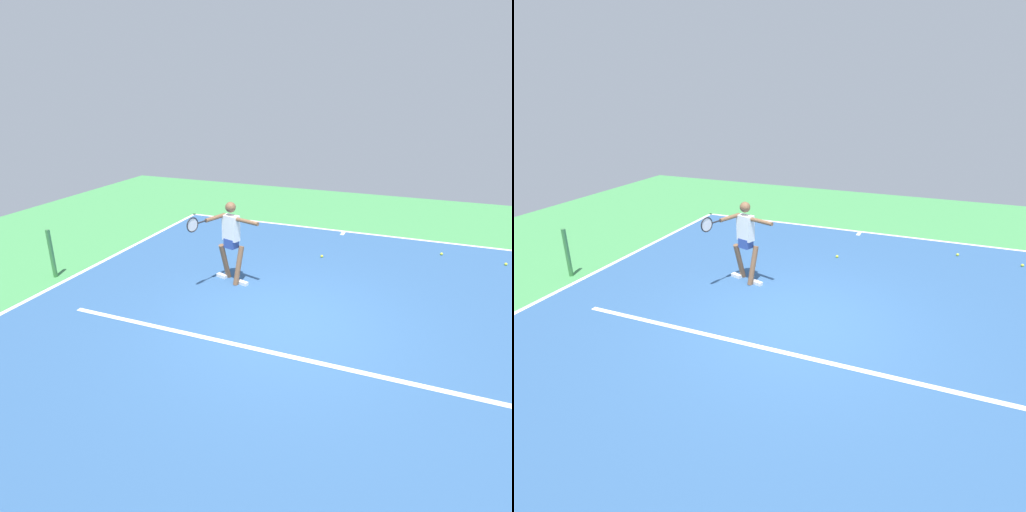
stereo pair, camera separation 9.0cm
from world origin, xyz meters
The scene contains 11 objects.
ground_plane centered at (0.00, 0.00, 0.00)m, with size 20.97×20.97×0.00m, color #428E4C.
court_surface centered at (0.00, 0.00, 0.00)m, with size 9.86×11.07×0.00m, color #2D5484.
court_line_baseline_near centered at (0.00, -5.48, 0.00)m, with size 9.86×0.10×0.01m, color white.
court_line_sideline_right centered at (4.88, 0.00, 0.00)m, with size 0.10×11.07×0.01m, color white.
court_line_service centered at (0.00, 0.98, 0.00)m, with size 7.39×0.10×0.01m, color white.
court_line_centre_mark centered at (0.00, -5.28, 0.00)m, with size 0.10×0.30×0.01m, color white.
net_post centered at (5.23, 0.00, 0.54)m, with size 0.09×0.09×1.07m, color #38753D.
tennis_player centered at (1.58, -1.18, 0.99)m, with size 1.16×1.16×1.73m.
tennis_ball_by_baseline centered at (-2.57, -4.48, 0.03)m, with size 0.07×0.07×0.07m, color #CCE033.
tennis_ball_near_service_line centered at (0.12, -3.25, 0.03)m, with size 0.07×0.07×0.07m, color yellow.
tennis_ball_far_corner centered at (-3.95, -4.32, 0.03)m, with size 0.07×0.07×0.07m, color #CCE033.
Camera 2 is at (-2.04, 6.28, 3.81)m, focal length 30.12 mm.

